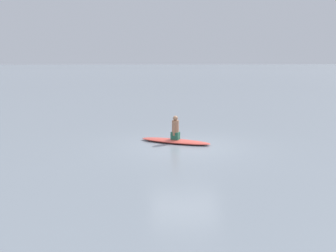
{
  "coord_description": "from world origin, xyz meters",
  "views": [
    {
      "loc": [
        1.3,
        14.23,
        3.2
      ],
      "look_at": [
        0.58,
        -1.01,
        0.6
      ],
      "focal_mm": 42.75,
      "sensor_mm": 36.0,
      "label": 1
    }
  ],
  "objects": [
    {
      "name": "surfboard",
      "position": [
        0.31,
        -0.71,
        0.07
      ],
      "size": [
        2.84,
        1.88,
        0.13
      ],
      "primitive_type": "ellipsoid",
      "rotation": [
        0.0,
        0.0,
        2.69
      ],
      "color": "#D84C3F",
      "rests_on": "ground"
    },
    {
      "name": "ground_plane",
      "position": [
        0.0,
        0.0,
        0.0
      ],
      "size": [
        400.0,
        400.0,
        0.0
      ],
      "primitive_type": "plane",
      "color": "gray"
    },
    {
      "name": "person_paddler",
      "position": [
        0.31,
        -0.71,
        0.54
      ],
      "size": [
        0.38,
        0.39,
        0.91
      ],
      "rotation": [
        0.0,
        0.0,
        2.69
      ],
      "color": "#26664C",
      "rests_on": "surfboard"
    }
  ]
}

